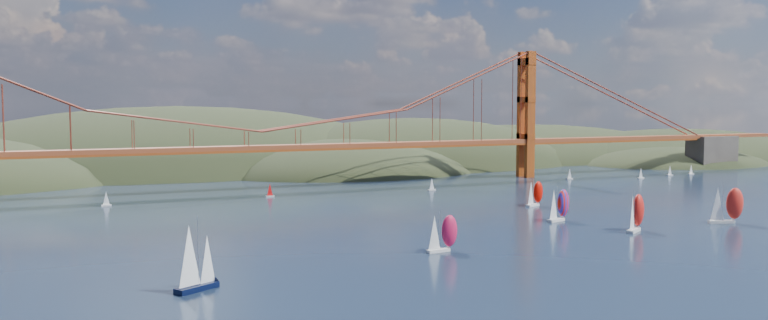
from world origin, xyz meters
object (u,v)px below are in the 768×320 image
(racer_2, at_px, (726,204))
(racer_rwb, at_px, (558,204))
(racer_3, at_px, (534,193))
(racer_1, at_px, (635,212))
(racer_0, at_px, (442,232))
(sloop_navy, at_px, (195,258))

(racer_2, height_order, racer_rwb, racer_2)
(racer_2, height_order, racer_3, racer_2)
(racer_rwb, bearing_deg, racer_1, -88.55)
(racer_0, distance_m, racer_2, 88.98)
(racer_0, height_order, racer_2, racer_2)
(sloop_navy, relative_size, racer_1, 1.24)
(racer_2, xyz_separation_m, racer_3, (-26.33, 49.80, -1.02))
(racer_1, distance_m, racer_2, 31.72)
(racer_rwb, bearing_deg, racer_2, -46.26)
(sloop_navy, relative_size, racer_3, 1.48)
(racer_2, bearing_deg, racer_3, 137.47)
(racer_0, xyz_separation_m, racer_rwb, (50.10, 23.72, 0.40))
(racer_3, bearing_deg, racer_1, -115.75)
(sloop_navy, relative_size, racer_0, 1.44)
(racer_0, bearing_deg, racer_3, 32.46)
(racer_2, bearing_deg, racer_rwb, 170.18)
(racer_1, distance_m, racer_3, 49.78)
(sloop_navy, distance_m, racer_rwb, 111.49)
(racer_1, bearing_deg, racer_0, 151.98)
(racer_0, height_order, racer_rwb, racer_rwb)
(sloop_navy, height_order, racer_2, sloop_navy)
(sloop_navy, distance_m, racer_1, 113.61)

